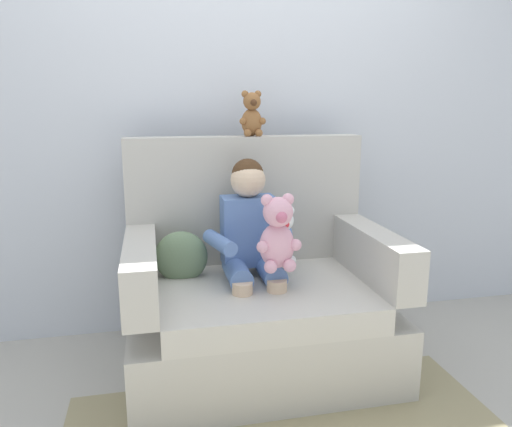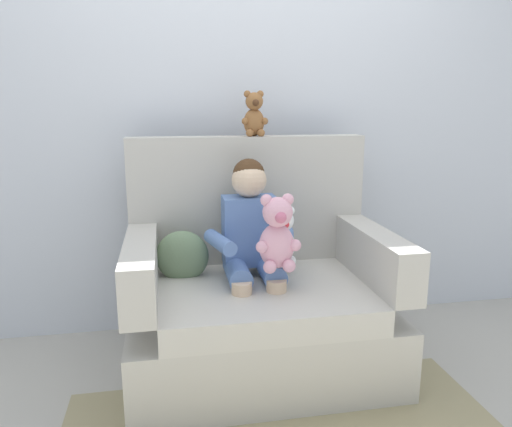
% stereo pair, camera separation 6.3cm
% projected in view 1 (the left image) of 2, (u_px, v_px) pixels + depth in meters
% --- Properties ---
extents(ground_plane, '(8.00, 8.00, 0.00)m').
position_uv_depth(ground_plane, '(260.00, 368.00, 2.44)').
color(ground_plane, '#ADA89E').
extents(back_wall, '(6.00, 0.10, 2.60)m').
position_uv_depth(back_wall, '(236.00, 103.00, 2.76)').
color(back_wall, silver).
rests_on(back_wall, ground).
extents(armchair, '(1.25, 0.87, 1.13)m').
position_uv_depth(armchair, '(258.00, 299.00, 2.42)').
color(armchair, '#BCB7AD').
rests_on(armchair, ground).
extents(seated_child, '(0.45, 0.39, 0.82)m').
position_uv_depth(seated_child, '(251.00, 236.00, 2.35)').
color(seated_child, '#597AB7').
rests_on(seated_child, armchair).
extents(plush_pink, '(0.20, 0.17, 0.34)m').
position_uv_depth(plush_pink, '(278.00, 234.00, 2.17)').
color(plush_pink, '#EAA8BC').
rests_on(plush_pink, armchair).
extents(plush_white, '(0.16, 0.13, 0.27)m').
position_uv_depth(plush_white, '(282.00, 237.00, 2.26)').
color(plush_white, white).
rests_on(plush_white, armchair).
extents(plush_brown_on_backrest, '(0.14, 0.11, 0.23)m').
position_uv_depth(plush_brown_on_backrest, '(252.00, 115.00, 2.52)').
color(plush_brown_on_backrest, brown).
rests_on(plush_brown_on_backrest, armchair).
extents(throw_pillow, '(0.27, 0.14, 0.26)m').
position_uv_depth(throw_pillow, '(181.00, 257.00, 2.40)').
color(throw_pillow, slate).
rests_on(throw_pillow, armchair).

